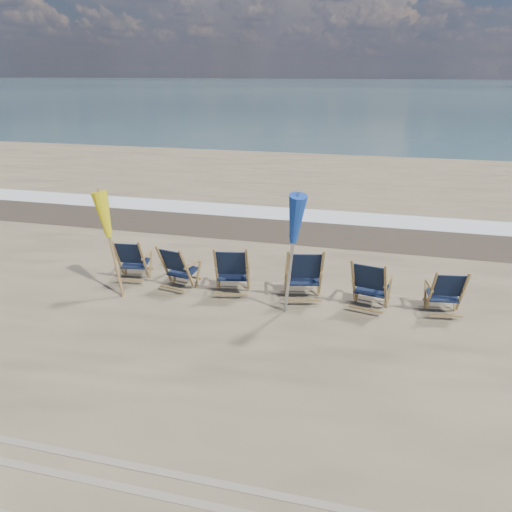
{
  "coord_description": "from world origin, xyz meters",
  "views": [
    {
      "loc": [
        2.13,
        -6.04,
        4.08
      ],
      "look_at": [
        0.0,
        2.2,
        0.9
      ],
      "focal_mm": 35.0,
      "sensor_mm": 36.0,
      "label": 1
    }
  ],
  "objects_px": {
    "beach_chair_3": "(321,275)",
    "umbrella_blue": "(292,221)",
    "beach_chair_4": "(385,289)",
    "beach_chair_5": "(463,294)",
    "umbrella_yellow": "(109,220)",
    "beach_chair_2": "(247,272)",
    "beach_chair_1": "(187,271)",
    "beach_chair_0": "(143,261)"
  },
  "relations": [
    {
      "from": "beach_chair_5",
      "to": "beach_chair_4",
      "type": "bearing_deg",
      "value": 0.61
    },
    {
      "from": "beach_chair_1",
      "to": "umbrella_yellow",
      "type": "height_order",
      "value": "umbrella_yellow"
    },
    {
      "from": "beach_chair_5",
      "to": "beach_chair_3",
      "type": "bearing_deg",
      "value": -8.38
    },
    {
      "from": "beach_chair_1",
      "to": "beach_chair_2",
      "type": "bearing_deg",
      "value": -161.43
    },
    {
      "from": "beach_chair_3",
      "to": "umbrella_blue",
      "type": "bearing_deg",
      "value": 44.47
    },
    {
      "from": "beach_chair_1",
      "to": "umbrella_blue",
      "type": "xyz_separation_m",
      "value": [
        2.1,
        -0.49,
        1.28
      ]
    },
    {
      "from": "beach_chair_3",
      "to": "beach_chair_5",
      "type": "bearing_deg",
      "value": 166.51
    },
    {
      "from": "beach_chair_3",
      "to": "umbrella_yellow",
      "type": "height_order",
      "value": "umbrella_yellow"
    },
    {
      "from": "beach_chair_5",
      "to": "umbrella_yellow",
      "type": "xyz_separation_m",
      "value": [
        -6.29,
        -0.62,
        1.04
      ]
    },
    {
      "from": "beach_chair_5",
      "to": "umbrella_yellow",
      "type": "distance_m",
      "value": 6.4
    },
    {
      "from": "beach_chair_3",
      "to": "beach_chair_5",
      "type": "height_order",
      "value": "beach_chair_3"
    },
    {
      "from": "beach_chair_2",
      "to": "beach_chair_3",
      "type": "xyz_separation_m",
      "value": [
        1.38,
        0.09,
        0.03
      ]
    },
    {
      "from": "beach_chair_1",
      "to": "beach_chair_4",
      "type": "distance_m",
      "value": 3.7
    },
    {
      "from": "beach_chair_0",
      "to": "umbrella_yellow",
      "type": "xyz_separation_m",
      "value": [
        -0.27,
        -0.66,
        1.02
      ]
    },
    {
      "from": "beach_chair_4",
      "to": "umbrella_yellow",
      "type": "xyz_separation_m",
      "value": [
        -5.0,
        -0.41,
        0.99
      ]
    },
    {
      "from": "beach_chair_2",
      "to": "beach_chair_5",
      "type": "relative_size",
      "value": 1.13
    },
    {
      "from": "umbrella_blue",
      "to": "beach_chair_2",
      "type": "bearing_deg",
      "value": 146.61
    },
    {
      "from": "beach_chair_1",
      "to": "beach_chair_2",
      "type": "xyz_separation_m",
      "value": [
        1.17,
        0.13,
        0.05
      ]
    },
    {
      "from": "beach_chair_4",
      "to": "beach_chair_5",
      "type": "height_order",
      "value": "beach_chair_4"
    },
    {
      "from": "beach_chair_2",
      "to": "beach_chair_3",
      "type": "distance_m",
      "value": 1.38
    },
    {
      "from": "umbrella_blue",
      "to": "umbrella_yellow",
      "type": "bearing_deg",
      "value": 178.57
    },
    {
      "from": "beach_chair_0",
      "to": "beach_chair_2",
      "type": "relative_size",
      "value": 0.91
    },
    {
      "from": "umbrella_blue",
      "to": "beach_chair_5",
      "type": "bearing_deg",
      "value": 13.68
    },
    {
      "from": "beach_chair_3",
      "to": "beach_chair_4",
      "type": "height_order",
      "value": "beach_chair_3"
    },
    {
      "from": "beach_chair_3",
      "to": "beach_chair_0",
      "type": "bearing_deg",
      "value": -13.95
    },
    {
      "from": "beach_chair_1",
      "to": "beach_chair_4",
      "type": "bearing_deg",
      "value": -167.52
    },
    {
      "from": "umbrella_blue",
      "to": "beach_chair_1",
      "type": "bearing_deg",
      "value": 166.91
    },
    {
      "from": "beach_chair_5",
      "to": "umbrella_blue",
      "type": "relative_size",
      "value": 0.41
    },
    {
      "from": "beach_chair_2",
      "to": "umbrella_blue",
      "type": "xyz_separation_m",
      "value": [
        0.94,
        -0.62,
        1.23
      ]
    },
    {
      "from": "beach_chair_3",
      "to": "umbrella_yellow",
      "type": "relative_size",
      "value": 0.55
    },
    {
      "from": "beach_chair_0",
      "to": "umbrella_blue",
      "type": "xyz_separation_m",
      "value": [
        3.13,
        -0.74,
        1.28
      ]
    },
    {
      "from": "beach_chair_1",
      "to": "umbrella_blue",
      "type": "height_order",
      "value": "umbrella_blue"
    },
    {
      "from": "beach_chair_5",
      "to": "umbrella_yellow",
      "type": "relative_size",
      "value": 0.46
    },
    {
      "from": "beach_chair_5",
      "to": "beach_chair_0",
      "type": "bearing_deg",
      "value": -8.66
    },
    {
      "from": "beach_chair_0",
      "to": "beach_chair_3",
      "type": "distance_m",
      "value": 3.58
    },
    {
      "from": "beach_chair_2",
      "to": "umbrella_blue",
      "type": "distance_m",
      "value": 1.67
    },
    {
      "from": "beach_chair_5",
      "to": "umbrella_blue",
      "type": "height_order",
      "value": "umbrella_blue"
    },
    {
      "from": "beach_chair_0",
      "to": "beach_chair_1",
      "type": "distance_m",
      "value": 1.06
    },
    {
      "from": "beach_chair_3",
      "to": "beach_chair_4",
      "type": "bearing_deg",
      "value": 156.42
    },
    {
      "from": "beach_chair_1",
      "to": "beach_chair_3",
      "type": "height_order",
      "value": "beach_chair_3"
    },
    {
      "from": "beach_chair_2",
      "to": "beach_chair_5",
      "type": "bearing_deg",
      "value": 170.52
    },
    {
      "from": "beach_chair_4",
      "to": "beach_chair_3",
      "type": "bearing_deg",
      "value": 1.47
    }
  ]
}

